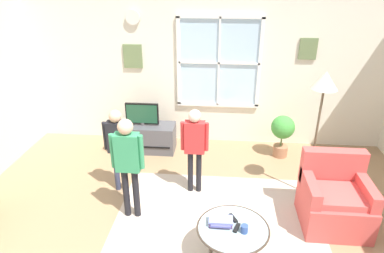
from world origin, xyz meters
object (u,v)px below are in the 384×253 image
at_px(cup, 244,229).
at_px(remote_near_books, 233,218).
at_px(book_stack, 221,221).
at_px(person_red_shirt, 195,142).
at_px(floor_lamp, 323,94).
at_px(remote_near_cup, 237,228).
at_px(television, 142,114).
at_px(person_black_shirt, 118,142).
at_px(person_green_shirt, 128,158).
at_px(coffee_table, 233,230).
at_px(tv_stand, 144,137).
at_px(potted_plant_by_window, 282,131).
at_px(armchair, 334,200).

bearing_deg(cup, remote_near_books, 118.73).
xyz_separation_m(book_stack, person_red_shirt, (-0.37, 1.16, 0.32)).
bearing_deg(floor_lamp, remote_near_cup, -128.62).
height_order(television, person_black_shirt, person_black_shirt).
height_order(television, book_stack, television).
xyz_separation_m(remote_near_books, remote_near_cup, (0.03, -0.15, 0.00)).
height_order(television, person_green_shirt, person_green_shirt).
bearing_deg(person_red_shirt, remote_near_books, -64.74).
bearing_deg(coffee_table, television, 122.18).
xyz_separation_m(tv_stand, person_black_shirt, (-0.06, -1.20, 0.53)).
relative_size(tv_stand, television, 1.94).
bearing_deg(person_green_shirt, potted_plant_by_window, 39.57).
xyz_separation_m(television, person_green_shirt, (0.23, -1.74, 0.16)).
bearing_deg(book_stack, person_green_shirt, 153.32).
xyz_separation_m(coffee_table, person_black_shirt, (-1.53, 1.15, 0.37)).
bearing_deg(cup, floor_lamp, 54.38).
distance_m(tv_stand, potted_plant_by_window, 2.34).
bearing_deg(person_black_shirt, floor_lamp, 3.03).
xyz_separation_m(cup, person_red_shirt, (-0.61, 1.27, 0.31)).
bearing_deg(cup, potted_plant_by_window, 72.80).
distance_m(armchair, cup, 1.37).
distance_m(television, person_green_shirt, 1.76).
relative_size(coffee_table, person_red_shirt, 0.62).
relative_size(tv_stand, armchair, 1.24).
height_order(armchair, person_green_shirt, person_green_shirt).
bearing_deg(person_red_shirt, armchair, -16.18).
bearing_deg(person_green_shirt, coffee_table, -26.11).
height_order(armchair, floor_lamp, floor_lamp).
height_order(person_red_shirt, person_black_shirt, person_red_shirt).
xyz_separation_m(person_black_shirt, floor_lamp, (2.61, 0.14, 0.71)).
relative_size(coffee_table, person_green_shirt, 0.57).
xyz_separation_m(armchair, coffee_table, (-1.24, -0.71, 0.07)).
distance_m(person_green_shirt, potted_plant_by_window, 2.75).
xyz_separation_m(coffee_table, floor_lamp, (1.07, 1.29, 1.08)).
distance_m(tv_stand, coffee_table, 2.78).
distance_m(coffee_table, potted_plant_by_window, 2.49).
height_order(potted_plant_by_window, floor_lamp, floor_lamp).
relative_size(armchair, person_red_shirt, 0.70).
distance_m(armchair, coffee_table, 1.43).
xyz_separation_m(cup, remote_near_books, (-0.11, 0.20, -0.03)).
bearing_deg(coffee_table, floor_lamp, 50.17).
relative_size(book_stack, person_red_shirt, 0.21).
bearing_deg(remote_near_cup, coffee_table, 165.78).
distance_m(cup, remote_near_cup, 0.09).
relative_size(potted_plant_by_window, floor_lamp, 0.41).
height_order(remote_near_cup, person_green_shirt, person_green_shirt).
bearing_deg(remote_near_books, potted_plant_by_window, 68.86).
bearing_deg(cup, person_black_shirt, 143.80).
bearing_deg(television, remote_near_books, -56.14).
distance_m(cup, potted_plant_by_window, 2.51).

